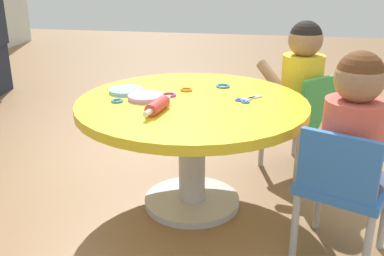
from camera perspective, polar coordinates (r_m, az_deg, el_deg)
The scene contains 14 objects.
ground_plane at distance 2.15m, azimuth -0.00°, elevation -9.43°, with size 10.00×10.00×0.00m, color olive.
craft_table at distance 1.98m, azimuth -0.00°, elevation 0.57°, with size 0.99×0.99×0.50m.
child_chair_left at distance 1.73m, azimuth 18.39°, elevation -6.93°, with size 0.40×0.40×0.54m.
seated_child_left at distance 1.68m, azimuth 19.64°, elevation 0.50°, with size 0.43×0.39×0.51m.
child_chair_right at distance 2.41m, azimuth 13.88°, elevation 1.40°, with size 0.42×0.42×0.54m.
seated_child_right at distance 2.38m, azimuth 13.63°, elevation 6.82°, with size 0.44×0.43×0.51m.
rolling_pin at distance 1.80m, azimuth -4.35°, elevation 2.80°, with size 0.23×0.07×0.05m.
craft_scissors at distance 1.96m, azimuth 6.84°, elevation 3.56°, with size 0.14×0.12×0.01m.
playdough_blob_0 at distance 1.97m, azimuth -5.87°, elevation 3.89°, with size 0.15×0.15×0.02m, color #CC99E5.
playdough_blob_1 at distance 2.09m, azimuth -8.28°, elevation 4.68°, with size 0.15×0.15×0.02m, color #8CCCF2.
cookie_cutter_0 at distance 2.16m, azimuth 3.91°, elevation 5.30°, with size 0.07×0.07×0.01m, color #3F99D8.
cookie_cutter_1 at distance 2.01m, azimuth -2.92°, elevation 4.18°, with size 0.06×0.06×0.01m, color #D83FA5.
cookie_cutter_2 at distance 1.95m, azimuth -9.39°, elevation 3.40°, with size 0.05×0.05×0.01m, color #3F99D8.
cookie_cutter_3 at distance 2.10m, azimuth -0.72°, elevation 4.86°, with size 0.06×0.06×0.01m, color orange.
Camera 1 is at (-1.83, -0.32, 1.08)m, focal length 42.51 mm.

